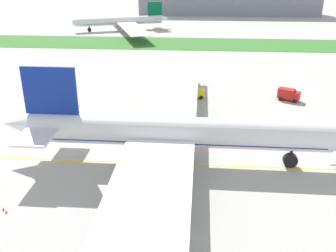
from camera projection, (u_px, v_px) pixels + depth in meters
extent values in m
plane|color=#ADAAA5|center=(153.00, 164.00, 68.02)|extent=(600.00, 600.00, 0.00)
cube|color=yellow|center=(153.00, 163.00, 68.33)|extent=(280.00, 0.36, 0.01)
cube|color=#38722D|center=(180.00, 44.00, 158.61)|extent=(320.00, 24.00, 0.10)
cylinder|color=white|center=(177.00, 132.00, 66.55)|extent=(50.66, 5.74, 5.11)
cube|color=navy|center=(177.00, 137.00, 66.90)|extent=(48.63, 5.30, 0.61)
cone|color=white|center=(19.00, 124.00, 68.54)|extent=(5.68, 4.42, 4.35)
cube|color=navy|center=(50.00, 91.00, 65.54)|extent=(9.11, 0.62, 8.18)
cube|color=white|center=(58.00, 112.00, 72.64)|extent=(5.67, 8.25, 0.36)
cube|color=white|center=(37.00, 136.00, 63.31)|extent=(5.67, 8.25, 0.36)
cube|color=white|center=(173.00, 88.00, 90.11)|extent=(11.69, 45.67, 0.41)
cube|color=white|center=(140.00, 230.00, 43.88)|extent=(11.69, 45.67, 0.41)
cylinder|color=#B7BABF|center=(177.00, 111.00, 81.26)|extent=(4.89, 2.87, 2.81)
cylinder|color=black|center=(189.00, 111.00, 81.07)|extent=(0.46, 2.96, 2.95)
cylinder|color=#B7BABF|center=(163.00, 192.00, 53.74)|extent=(4.89, 2.87, 2.81)
cylinder|color=black|center=(180.00, 193.00, 53.55)|extent=(0.46, 2.96, 2.95)
cylinder|color=black|center=(291.00, 155.00, 66.47)|extent=(0.53, 0.53, 1.98)
cylinder|color=black|center=(290.00, 160.00, 66.87)|extent=(2.44, 1.12, 2.43)
cylinder|color=black|center=(155.00, 143.00, 70.73)|extent=(0.53, 0.53, 1.98)
cylinder|color=black|center=(155.00, 148.00, 71.13)|extent=(2.44, 1.12, 2.43)
cylinder|color=black|center=(152.00, 157.00, 65.83)|extent=(0.53, 0.53, 1.98)
cylinder|color=black|center=(152.00, 162.00, 66.23)|extent=(2.44, 1.12, 2.43)
cube|color=black|center=(336.00, 134.00, 64.27)|extent=(1.84, 3.86, 0.92)
sphere|color=black|center=(70.00, 120.00, 70.15)|extent=(0.36, 0.36, 0.36)
sphere|color=black|center=(94.00, 121.00, 69.81)|extent=(0.36, 0.36, 0.36)
sphere|color=black|center=(118.00, 121.00, 69.48)|extent=(0.36, 0.36, 0.36)
sphere|color=black|center=(142.00, 122.00, 69.15)|extent=(0.36, 0.36, 0.36)
sphere|color=black|center=(166.00, 123.00, 68.81)|extent=(0.36, 0.36, 0.36)
sphere|color=black|center=(190.00, 124.00, 68.48)|extent=(0.36, 0.36, 0.36)
sphere|color=black|center=(215.00, 125.00, 68.15)|extent=(0.36, 0.36, 0.36)
sphere|color=black|center=(240.00, 125.00, 67.81)|extent=(0.36, 0.36, 0.36)
sphere|color=black|center=(265.00, 126.00, 67.48)|extent=(0.36, 0.36, 0.36)
sphere|color=black|center=(291.00, 127.00, 67.15)|extent=(0.36, 0.36, 0.36)
cylinder|color=black|center=(336.00, 165.00, 66.52)|extent=(1.80, 0.14, 0.12)
cylinder|color=black|center=(168.00, 252.00, 47.46)|extent=(0.13, 0.13, 0.87)
cylinder|color=orange|center=(169.00, 247.00, 47.22)|extent=(0.10, 0.10, 0.56)
cylinder|color=black|center=(166.00, 252.00, 47.41)|extent=(0.13, 0.13, 0.87)
cylinder|color=orange|center=(165.00, 248.00, 47.09)|extent=(0.10, 0.10, 0.56)
cube|color=orange|center=(167.00, 247.00, 47.14)|extent=(0.52, 0.40, 0.62)
sphere|color=brown|center=(167.00, 244.00, 46.96)|extent=(0.24, 0.24, 0.24)
cylinder|color=black|center=(172.00, 145.00, 73.93)|extent=(0.13, 0.13, 0.88)
cylinder|color=#BFE519|center=(172.00, 142.00, 73.51)|extent=(0.10, 0.10, 0.56)
cylinder|color=black|center=(173.00, 144.00, 74.09)|extent=(0.13, 0.13, 0.88)
cylinder|color=#BFE519|center=(173.00, 141.00, 73.93)|extent=(0.10, 0.10, 0.56)
cube|color=#BFE519|center=(172.00, 141.00, 73.71)|extent=(0.41, 0.52, 0.62)
sphere|color=tan|center=(172.00, 139.00, 73.53)|extent=(0.24, 0.24, 0.24)
cube|color=#F2590C|center=(3.00, 210.00, 55.89)|extent=(0.36, 0.36, 0.03)
cone|color=#F2590C|center=(3.00, 208.00, 55.77)|extent=(0.28, 0.28, 0.55)
cylinder|color=white|center=(3.00, 208.00, 55.76)|extent=(0.17, 0.17, 0.06)
cube|color=#F2590C|center=(6.00, 213.00, 55.34)|extent=(0.36, 0.36, 0.03)
cone|color=#F2590C|center=(6.00, 211.00, 55.23)|extent=(0.28, 0.28, 0.55)
cylinder|color=white|center=(6.00, 211.00, 55.22)|extent=(0.17, 0.17, 0.06)
cube|color=#B21E19|center=(286.00, 93.00, 97.27)|extent=(4.49, 3.78, 2.43)
cube|color=#B21E19|center=(296.00, 96.00, 96.18)|extent=(2.33, 2.61, 1.96)
cube|color=#263347|center=(299.00, 95.00, 95.69)|extent=(0.94, 1.72, 0.86)
cylinder|color=black|center=(297.00, 99.00, 97.45)|extent=(0.94, 0.68, 0.90)
cylinder|color=black|center=(295.00, 101.00, 95.70)|extent=(0.94, 0.68, 0.90)
cylinder|color=black|center=(283.00, 96.00, 99.10)|extent=(0.94, 0.68, 0.90)
cylinder|color=black|center=(280.00, 99.00, 97.35)|extent=(0.94, 0.68, 0.90)
cube|color=#33478C|center=(189.00, 77.00, 110.25)|extent=(3.89, 2.28, 2.49)
cube|color=#33478C|center=(180.00, 78.00, 110.44)|extent=(1.56, 2.10, 1.90)
cube|color=#263347|center=(178.00, 76.00, 110.31)|extent=(0.15, 1.79, 0.84)
cylinder|color=black|center=(180.00, 82.00, 109.85)|extent=(0.91, 0.33, 0.90)
cylinder|color=black|center=(180.00, 80.00, 111.79)|extent=(0.91, 0.33, 0.90)
cylinder|color=black|center=(192.00, 82.00, 109.74)|extent=(0.91, 0.33, 0.90)
cylinder|color=black|center=(192.00, 80.00, 111.69)|extent=(0.91, 0.33, 0.90)
cube|color=yellow|center=(189.00, 93.00, 98.27)|extent=(4.74, 3.30, 2.02)
cube|color=yellow|center=(200.00, 92.00, 98.76)|extent=(2.18, 2.53, 1.94)
cube|color=#263347|center=(203.00, 91.00, 98.73)|extent=(0.57, 1.86, 0.85)
cylinder|color=black|center=(199.00, 95.00, 100.16)|extent=(0.95, 0.52, 0.90)
cylinder|color=black|center=(201.00, 98.00, 98.13)|extent=(0.95, 0.52, 0.90)
cylinder|color=black|center=(184.00, 96.00, 99.51)|extent=(0.95, 0.52, 0.90)
cylinder|color=black|center=(186.00, 99.00, 97.47)|extent=(0.95, 0.52, 0.90)
cylinder|color=white|center=(121.00, 21.00, 185.20)|extent=(38.13, 16.89, 3.81)
cube|color=#055938|center=(121.00, 22.00, 185.47)|extent=(36.55, 16.07, 0.46)
sphere|color=white|center=(76.00, 23.00, 180.09)|extent=(3.61, 3.61, 3.61)
cone|color=white|center=(165.00, 18.00, 190.37)|extent=(5.04, 4.46, 3.23)
cube|color=#055938|center=(155.00, 9.00, 187.30)|extent=(6.76, 2.75, 6.09)
cube|color=white|center=(158.00, 19.00, 185.89)|extent=(6.12, 7.19, 0.27)
cube|color=white|center=(155.00, 17.00, 192.60)|extent=(6.12, 7.19, 0.27)
cube|color=white|center=(133.00, 29.00, 168.66)|extent=(20.08, 36.08, 0.30)
cube|color=white|center=(118.00, 16.00, 203.10)|extent=(20.08, 36.08, 0.30)
cylinder|color=#B7BABF|center=(127.00, 28.00, 175.82)|extent=(4.11, 3.20, 2.09)
cylinder|color=black|center=(123.00, 29.00, 175.38)|extent=(1.04, 2.17, 2.20)
cylinder|color=#B7BABF|center=(119.00, 21.00, 196.28)|extent=(4.11, 3.20, 2.09)
cylinder|color=black|center=(115.00, 21.00, 195.83)|extent=(1.04, 2.17, 2.20)
cylinder|color=black|center=(89.00, 28.00, 182.58)|extent=(0.40, 0.40, 1.47)
cylinder|color=black|center=(89.00, 30.00, 182.87)|extent=(1.98, 1.38, 1.81)
cylinder|color=black|center=(128.00, 27.00, 185.28)|extent=(0.40, 0.40, 1.47)
cylinder|color=black|center=(129.00, 28.00, 185.57)|extent=(1.98, 1.38, 1.81)
cylinder|color=black|center=(127.00, 26.00, 188.80)|extent=(0.40, 0.40, 1.47)
cylinder|color=black|center=(127.00, 27.00, 189.10)|extent=(1.98, 1.38, 1.81)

